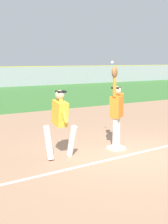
% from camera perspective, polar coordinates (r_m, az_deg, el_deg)
% --- Properties ---
extents(ground_plane, '(73.21, 73.21, 0.00)m').
position_cam_1_polar(ground_plane, '(8.76, 8.18, -7.24)').
color(ground_plane, tan).
extents(first_base, '(0.39, 0.39, 0.08)m').
position_cam_1_polar(first_base, '(9.17, 5.59, -6.19)').
color(first_base, white).
rests_on(first_base, ground_plane).
extents(fielder, '(0.81, 0.59, 2.28)m').
position_cam_1_polar(fielder, '(9.19, 5.67, 0.72)').
color(fielder, silver).
rests_on(fielder, ground_plane).
extents(runner, '(0.73, 0.85, 1.72)m').
position_cam_1_polar(runner, '(8.08, -4.20, -1.29)').
color(runner, white).
rests_on(runner, ground_plane).
extents(baseball, '(0.07, 0.07, 0.07)m').
position_cam_1_polar(baseball, '(9.23, 4.91, 8.61)').
color(baseball, white).
extents(parked_car_tan, '(4.49, 2.30, 1.25)m').
position_cam_1_polar(parked_car_tan, '(34.72, -13.09, 5.86)').
color(parked_car_tan, tan).
rests_on(parked_car_tan, ground_plane).
extents(parked_car_red, '(4.58, 2.48, 1.25)m').
position_cam_1_polar(parked_car_red, '(37.22, -3.83, 6.27)').
color(parked_car_red, '#B21E1E').
rests_on(parked_car_red, ground_plane).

